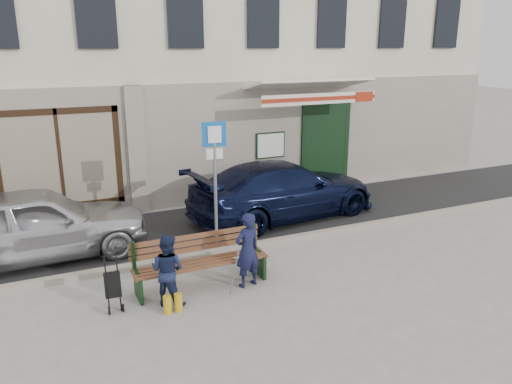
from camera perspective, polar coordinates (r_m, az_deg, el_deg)
ground at (r=9.30m, az=2.07°, el=-9.94°), size 80.00×80.00×0.00m
asphalt_lane at (r=11.92m, az=-4.61°, el=-3.86°), size 60.00×3.20×0.01m
curb at (r=10.51m, az=-1.60°, el=-6.35°), size 60.00×0.18×0.12m
building at (r=16.35m, az=-11.84°, el=19.06°), size 20.00×8.27×10.00m
car_silver at (r=10.79m, az=-23.89°, el=-3.36°), size 4.39×1.88×1.48m
car_navy at (r=12.32m, az=3.19°, el=0.27°), size 5.06×2.55×1.41m
parking_sign at (r=10.17m, az=-4.72°, el=3.08°), size 0.50×0.08×2.67m
bench at (r=8.90m, az=-6.57°, el=-8.04°), size 2.40×1.17×0.98m
man at (r=8.79m, az=-0.99°, el=-6.65°), size 0.56×0.43×1.37m
woman at (r=8.34m, az=-10.09°, el=-8.78°), size 0.75×0.75×1.22m
stroller at (r=8.51m, az=-16.05°, el=-10.30°), size 0.27×0.38×0.89m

